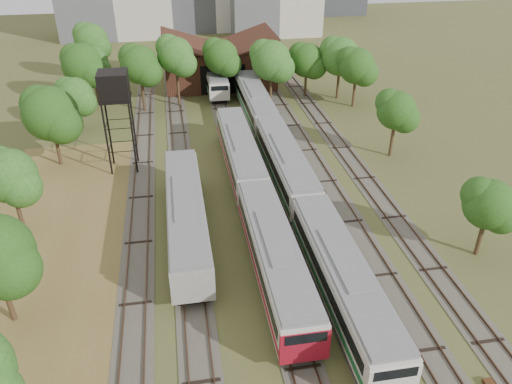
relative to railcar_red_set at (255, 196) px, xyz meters
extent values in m
cube|color=brown|center=(-16.00, -12.20, -1.94)|extent=(14.00, 60.00, 0.04)
cube|color=#4C473D|center=(-10.00, 4.80, -1.93)|extent=(2.60, 80.00, 0.06)
cube|color=#472D1E|center=(-10.72, 4.80, -1.84)|extent=(0.08, 80.00, 0.14)
cube|color=#472D1E|center=(-9.28, 4.80, -1.84)|extent=(0.08, 80.00, 0.14)
cube|color=#4C473D|center=(-6.00, 4.80, -1.93)|extent=(2.60, 80.00, 0.06)
cube|color=#472D1E|center=(-6.72, 4.80, -1.84)|extent=(0.08, 80.00, 0.14)
cube|color=#472D1E|center=(-5.28, 4.80, -1.84)|extent=(0.08, 80.00, 0.14)
cube|color=#4C473D|center=(0.00, 4.80, -1.93)|extent=(2.60, 80.00, 0.06)
cube|color=#472D1E|center=(-0.72, 4.80, -1.84)|extent=(0.08, 80.00, 0.14)
cube|color=#472D1E|center=(0.72, 4.80, -1.84)|extent=(0.08, 80.00, 0.14)
cube|color=#4C473D|center=(4.00, 4.80, -1.93)|extent=(2.60, 80.00, 0.06)
cube|color=#472D1E|center=(3.28, 4.80, -1.84)|extent=(0.08, 80.00, 0.14)
cube|color=#472D1E|center=(4.72, 4.80, -1.84)|extent=(0.08, 80.00, 0.14)
cube|color=#4C473D|center=(8.00, 4.80, -1.93)|extent=(2.60, 80.00, 0.06)
cube|color=#472D1E|center=(7.28, 4.80, -1.84)|extent=(0.08, 80.00, 0.14)
cube|color=#472D1E|center=(8.72, 4.80, -1.84)|extent=(0.08, 80.00, 0.14)
cube|color=#4C473D|center=(12.00, 4.80, -1.93)|extent=(2.60, 80.00, 0.06)
cube|color=#472D1E|center=(11.28, 4.80, -1.84)|extent=(0.08, 80.00, 0.14)
cube|color=#472D1E|center=(12.72, 4.80, -1.84)|extent=(0.08, 80.00, 0.14)
cube|color=black|center=(0.00, -8.69, -1.55)|extent=(2.23, 15.64, 0.81)
cube|color=beige|center=(0.00, -8.69, 0.12)|extent=(2.94, 17.00, 2.53)
cube|color=black|center=(0.00, -8.69, 0.42)|extent=(3.00, 15.64, 0.86)
cube|color=slate|center=(0.00, -8.69, 1.56)|extent=(2.70, 16.66, 0.36)
cube|color=maroon|center=(0.00, -8.69, -0.59)|extent=(3.00, 16.66, 0.46)
cube|color=maroon|center=(0.00, -17.14, -0.01)|extent=(2.98, 0.25, 2.28)
cube|color=black|center=(0.00, 8.81, -1.55)|extent=(2.23, 15.64, 0.81)
cube|color=beige|center=(0.00, 8.81, 0.12)|extent=(2.94, 17.00, 2.53)
cube|color=black|center=(0.00, 8.81, 0.42)|extent=(3.00, 15.64, 0.86)
cube|color=slate|center=(0.00, 8.81, 1.56)|extent=(2.70, 16.66, 0.36)
cube|color=maroon|center=(0.00, 8.81, -0.59)|extent=(3.00, 16.66, 0.46)
cube|color=black|center=(4.00, -11.83, -1.56)|extent=(2.20, 15.64, 0.80)
cube|color=beige|center=(4.00, -11.83, 0.09)|extent=(2.90, 17.00, 2.50)
cube|color=black|center=(4.00, -11.83, 0.39)|extent=(2.96, 15.64, 0.85)
cube|color=slate|center=(4.00, -11.83, 1.53)|extent=(2.67, 16.66, 0.36)
cube|color=#175C2E|center=(4.00, -11.83, -0.61)|extent=(2.96, 16.66, 0.45)
cube|color=beige|center=(4.00, -20.28, -0.03)|extent=(2.94, 0.25, 2.25)
cube|color=black|center=(4.00, 5.67, -1.56)|extent=(2.20, 15.64, 0.80)
cube|color=beige|center=(4.00, 5.67, 0.09)|extent=(2.90, 17.00, 2.50)
cube|color=black|center=(4.00, 5.67, 0.39)|extent=(2.96, 15.64, 0.85)
cube|color=slate|center=(4.00, 5.67, 1.53)|extent=(2.67, 16.66, 0.36)
cube|color=#175C2E|center=(4.00, 5.67, -0.61)|extent=(2.96, 16.66, 0.45)
cube|color=black|center=(4.00, 23.17, -1.56)|extent=(2.20, 15.64, 0.80)
cube|color=beige|center=(4.00, 23.17, 0.09)|extent=(2.90, 17.00, 2.50)
cube|color=black|center=(4.00, 23.17, 0.39)|extent=(2.96, 15.64, 0.85)
cube|color=slate|center=(4.00, 23.17, 1.53)|extent=(2.67, 16.66, 0.36)
cube|color=#175C2E|center=(4.00, 23.17, -0.61)|extent=(2.96, 16.66, 0.45)
cube|color=black|center=(0.00, 35.80, -1.59)|extent=(2.05, 14.72, 0.74)
cube|color=beige|center=(0.00, 35.80, -0.05)|extent=(2.70, 16.00, 2.33)
cube|color=black|center=(0.00, 35.80, 0.23)|extent=(2.76, 14.72, 0.79)
cube|color=slate|center=(0.00, 35.80, 1.28)|extent=(2.48, 15.68, 0.34)
cube|color=#175C2E|center=(0.00, 35.80, -0.70)|extent=(2.76, 15.68, 0.42)
cube|color=beige|center=(0.00, 27.85, -0.17)|extent=(2.74, 0.25, 2.09)
cube|color=black|center=(-6.00, -2.20, -1.55)|extent=(2.24, 16.56, 0.81)
cube|color=gray|center=(-6.00, -2.20, 0.13)|extent=(2.95, 18.00, 2.54)
cube|color=black|center=(-6.00, -2.20, 0.43)|extent=(3.01, 16.56, 0.86)
cube|color=slate|center=(-6.00, -2.20, 1.58)|extent=(2.71, 17.64, 0.37)
cylinder|color=black|center=(-12.98, 10.01, 1.76)|extent=(0.19, 0.19, 7.44)
cylinder|color=black|center=(-10.46, 10.01, 1.76)|extent=(0.19, 0.19, 7.44)
cylinder|color=black|center=(-12.98, 12.53, 1.76)|extent=(0.19, 0.19, 7.44)
cylinder|color=black|center=(-10.46, 12.53, 1.76)|extent=(0.19, 0.19, 7.44)
cube|color=black|center=(-11.72, 11.27, 5.59)|extent=(2.93, 2.93, 0.20)
cube|color=black|center=(-11.72, 11.27, 6.94)|extent=(2.79, 2.79, 2.51)
cube|color=#341C13|center=(1.00, 37.80, 0.79)|extent=(16.00, 11.00, 5.50)
cube|color=#341C13|center=(-3.00, 37.80, 4.14)|extent=(8.45, 11.55, 2.96)
cube|color=#341C13|center=(5.00, 37.80, 4.14)|extent=(8.45, 11.55, 2.96)
cube|color=black|center=(1.00, 32.35, 0.24)|extent=(6.40, 0.15, 4.12)
cylinder|color=#382616|center=(-17.84, -9.84, 0.18)|extent=(0.36, 0.36, 4.27)
cylinder|color=#382616|center=(-19.47, 0.76, 0.15)|extent=(0.36, 0.36, 4.21)
sphere|color=#254813|center=(-19.47, 0.76, 3.40)|extent=(4.36, 4.36, 4.36)
cylinder|color=#382616|center=(-18.47, 13.24, 0.28)|extent=(0.36, 0.36, 4.47)
sphere|color=#254813|center=(-18.47, 13.24, 3.73)|extent=(5.51, 5.51, 5.51)
cylinder|color=#382616|center=(-17.58, 22.46, -0.28)|extent=(0.36, 0.36, 3.36)
sphere|color=#254813|center=(-17.58, 22.46, 2.32)|extent=(4.38, 4.38, 4.38)
cylinder|color=#382616|center=(-17.54, 31.46, 0.18)|extent=(0.36, 0.36, 4.28)
sphere|color=#254813|center=(-17.54, 31.46, 3.48)|extent=(5.58, 5.58, 5.58)
cylinder|color=#382616|center=(-17.52, 41.99, 0.45)|extent=(0.36, 0.36, 4.81)
sphere|color=#254813|center=(-17.52, 41.99, 4.16)|extent=(5.03, 5.03, 5.03)
cylinder|color=#382616|center=(-16.46, 32.22, 0.22)|extent=(0.36, 0.36, 4.36)
sphere|color=#254813|center=(-16.46, 32.22, 3.59)|extent=(4.28, 4.28, 4.28)
cylinder|color=#382616|center=(-10.07, 27.72, 0.46)|extent=(0.36, 0.36, 4.84)
sphere|color=#254813|center=(-10.07, 27.72, 4.20)|extent=(4.88, 4.88, 4.88)
cylinder|color=#382616|center=(-5.45, 28.91, 0.72)|extent=(0.36, 0.36, 5.36)
sphere|color=#254813|center=(-5.45, 28.91, 4.86)|extent=(4.70, 4.70, 4.70)
cylinder|color=#382616|center=(0.63, 30.56, 0.36)|extent=(0.36, 0.36, 4.65)
sphere|color=#254813|center=(0.63, 30.56, 3.96)|extent=(4.65, 4.65, 4.65)
cylinder|color=#382616|center=(7.02, 28.09, 0.31)|extent=(0.36, 0.36, 4.54)
sphere|color=#254813|center=(7.02, 28.09, 3.82)|extent=(5.31, 5.31, 5.31)
cylinder|color=#382616|center=(12.40, 29.79, 0.05)|extent=(0.36, 0.36, 4.01)
sphere|color=#254813|center=(12.40, 29.79, 3.15)|extent=(4.68, 4.68, 4.68)
cylinder|color=#382616|center=(16.60, 28.10, 0.35)|extent=(0.36, 0.36, 4.61)
sphere|color=#254813|center=(16.60, 28.10, 3.91)|extent=(5.18, 5.18, 5.18)
cylinder|color=#382616|center=(16.21, -8.51, -0.16)|extent=(0.36, 0.36, 3.60)
sphere|color=#254813|center=(16.21, -8.51, 2.63)|extent=(3.84, 3.84, 3.84)
cylinder|color=#382616|center=(16.59, 9.35, 0.09)|extent=(0.36, 0.36, 4.10)
sphere|color=#254813|center=(16.59, 9.35, 3.27)|extent=(4.08, 4.08, 4.08)
cylinder|color=#382616|center=(17.71, 24.59, 0.21)|extent=(0.36, 0.36, 4.34)
sphere|color=#254813|center=(17.71, 24.59, 3.57)|extent=(4.68, 4.68, 4.68)
camera|label=1|loc=(-6.21, -36.56, 21.99)|focal=35.00mm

